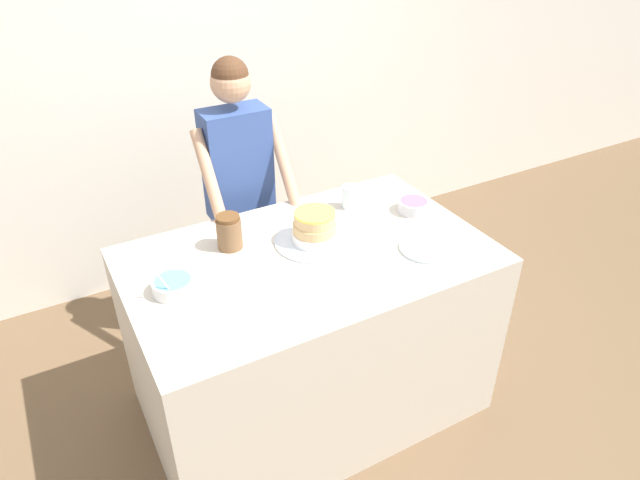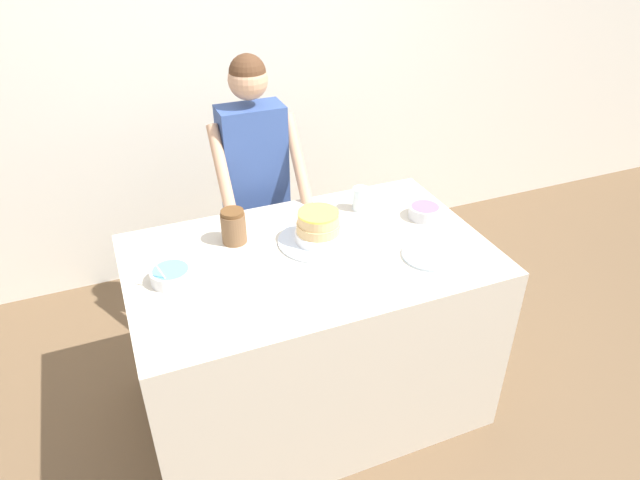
{
  "view_description": "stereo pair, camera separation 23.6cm",
  "coord_description": "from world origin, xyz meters",
  "views": [
    {
      "loc": [
        -0.94,
        -1.32,
        2.25
      ],
      "look_at": [
        0.03,
        0.43,
        0.99
      ],
      "focal_mm": 32.0,
      "sensor_mm": 36.0,
      "label": 1
    },
    {
      "loc": [
        -0.73,
        -1.42,
        2.25
      ],
      "look_at": [
        0.03,
        0.43,
        0.99
      ],
      "focal_mm": 32.0,
      "sensor_mm": 36.0,
      "label": 2
    }
  ],
  "objects": [
    {
      "name": "ceramic_plate",
      "position": [
        0.47,
        0.26,
        0.9
      ],
      "size": [
        0.24,
        0.24,
        0.01
      ],
      "color": "silver",
      "rests_on": "counter"
    },
    {
      "name": "frosting_bowl_purple",
      "position": [
        0.62,
        0.56,
        0.93
      ],
      "size": [
        0.15,
        0.15,
        0.06
      ],
      "color": "silver",
      "rests_on": "counter"
    },
    {
      "name": "wall_back",
      "position": [
        0.0,
        1.96,
        1.3
      ],
      "size": [
        10.0,
        0.05,
        2.6
      ],
      "color": "silver",
      "rests_on": "ground_plane"
    },
    {
      "name": "drinking_glass",
      "position": [
        0.37,
        0.75,
        0.95
      ],
      "size": [
        0.07,
        0.07,
        0.11
      ],
      "color": "silver",
      "rests_on": "counter"
    },
    {
      "name": "frosting_bowl_blue",
      "position": [
        -0.58,
        0.5,
        0.93
      ],
      "size": [
        0.16,
        0.16,
        0.14
      ],
      "color": "white",
      "rests_on": "counter"
    },
    {
      "name": "ground_plane",
      "position": [
        0.0,
        0.0,
        0.0
      ],
      "size": [
        14.0,
        14.0,
        0.0
      ],
      "primitive_type": "plane",
      "color": "brown"
    },
    {
      "name": "stoneware_jar",
      "position": [
        -0.27,
        0.69,
        0.97
      ],
      "size": [
        0.11,
        0.11,
        0.16
      ],
      "color": "brown",
      "rests_on": "counter"
    },
    {
      "name": "person_baker",
      "position": [
        -0.03,
        1.16,
        0.98
      ],
      "size": [
        0.44,
        0.43,
        1.58
      ],
      "color": "#2D2D38",
      "rests_on": "ground_plane"
    },
    {
      "name": "cake",
      "position": [
        0.07,
        0.55,
        0.96
      ],
      "size": [
        0.36,
        0.36,
        0.15
      ],
      "color": "silver",
      "rests_on": "counter"
    },
    {
      "name": "counter",
      "position": [
        0.0,
        0.48,
        0.45
      ],
      "size": [
        1.54,
        0.95,
        0.9
      ],
      "color": "beige",
      "rests_on": "ground_plane"
    }
  ]
}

